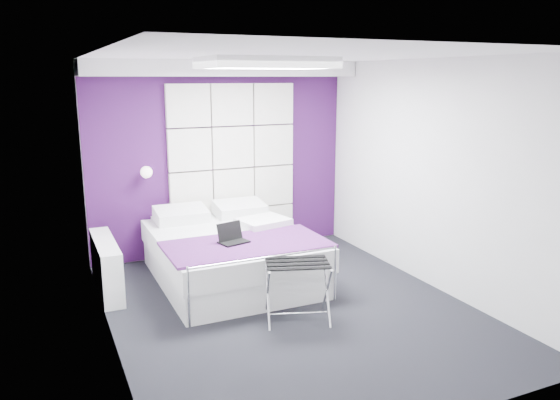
# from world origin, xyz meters

# --- Properties ---
(floor) EXTENTS (4.40, 4.40, 0.00)m
(floor) POSITION_xyz_m (0.00, 0.00, 0.00)
(floor) COLOR black
(floor) RESTS_ON ground
(ceiling) EXTENTS (4.40, 4.40, 0.00)m
(ceiling) POSITION_xyz_m (0.00, 0.00, 2.60)
(ceiling) COLOR white
(ceiling) RESTS_ON wall_back
(wall_back) EXTENTS (3.60, 0.00, 3.60)m
(wall_back) POSITION_xyz_m (0.00, 2.20, 1.30)
(wall_back) COLOR silver
(wall_back) RESTS_ON floor
(wall_left) EXTENTS (0.00, 4.40, 4.40)m
(wall_left) POSITION_xyz_m (-1.80, 0.00, 1.30)
(wall_left) COLOR silver
(wall_left) RESTS_ON floor
(wall_right) EXTENTS (0.00, 4.40, 4.40)m
(wall_right) POSITION_xyz_m (1.80, 0.00, 1.30)
(wall_right) COLOR silver
(wall_right) RESTS_ON floor
(accent_wall) EXTENTS (3.58, 0.02, 2.58)m
(accent_wall) POSITION_xyz_m (0.00, 2.19, 1.30)
(accent_wall) COLOR #390F45
(accent_wall) RESTS_ON wall_back
(soffit) EXTENTS (3.58, 0.50, 0.20)m
(soffit) POSITION_xyz_m (0.00, 1.95, 2.50)
(soffit) COLOR white
(soffit) RESTS_ON wall_back
(headboard) EXTENTS (1.80, 0.08, 2.30)m
(headboard) POSITION_xyz_m (0.15, 2.14, 1.17)
(headboard) COLOR silver
(headboard) RESTS_ON wall_back
(skylight) EXTENTS (1.36, 0.86, 0.12)m
(skylight) POSITION_xyz_m (0.00, 0.60, 2.55)
(skylight) COLOR white
(skylight) RESTS_ON ceiling
(wall_lamp) EXTENTS (0.15, 0.15, 0.15)m
(wall_lamp) POSITION_xyz_m (-1.05, 2.06, 1.22)
(wall_lamp) COLOR white
(wall_lamp) RESTS_ON wall_back
(radiator) EXTENTS (0.22, 1.20, 0.60)m
(radiator) POSITION_xyz_m (-1.69, 1.30, 0.30)
(radiator) COLOR white
(radiator) RESTS_ON floor
(bed) EXTENTS (1.78, 2.15, 0.75)m
(bed) POSITION_xyz_m (-0.28, 1.07, 0.32)
(bed) COLOR white
(bed) RESTS_ON floor
(nightstand) EXTENTS (0.47, 0.37, 0.05)m
(nightstand) POSITION_xyz_m (-0.76, 2.02, 0.57)
(nightstand) COLOR white
(nightstand) RESTS_ON wall_back
(luggage_rack) EXTENTS (0.62, 0.46, 0.61)m
(luggage_rack) POSITION_xyz_m (-0.05, -0.28, 0.31)
(luggage_rack) COLOR silver
(luggage_rack) RESTS_ON floor
(laptop) EXTENTS (0.31, 0.22, 0.22)m
(laptop) POSITION_xyz_m (-0.40, 0.63, 0.66)
(laptop) COLOR black
(laptop) RESTS_ON bed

